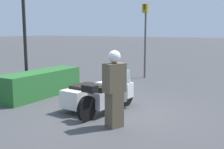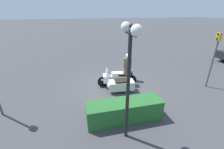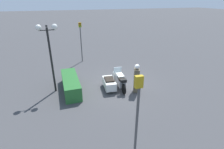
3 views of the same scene
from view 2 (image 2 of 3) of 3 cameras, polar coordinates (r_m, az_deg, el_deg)
ground_plane at (r=9.55m, az=1.45°, el=-4.19°), size 160.00×160.00×0.00m
police_motorcycle at (r=8.97m, az=2.29°, el=-2.80°), size 2.46×1.52×1.16m
officer_rider at (r=10.04m, az=5.98°, el=3.16°), size 0.58×0.47×1.84m
hedge_bush_curbside at (r=6.66m, az=4.67°, el=-13.48°), size 3.23×0.94×0.88m
twin_lamp_post at (r=4.57m, az=6.64°, el=5.89°), size 0.32×1.16×4.11m
traffic_light_far at (r=10.43m, az=34.47°, el=6.82°), size 0.23×0.27×3.28m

